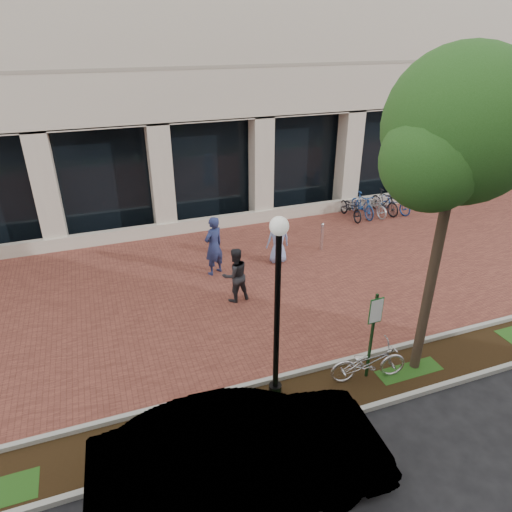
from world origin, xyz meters
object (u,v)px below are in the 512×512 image
object	(u,v)px
pedestrian_left	(214,246)
pedestrian_right	(278,240)
lamppost	(277,304)
sedan_near_curb	(244,459)
street_tree	(461,136)
bike_rack_cluster	(374,204)
locked_bicycle	(369,362)
pedestrian_mid	(235,275)
parking_sign	(373,326)
bollard	(322,236)

from	to	relation	value
pedestrian_left	pedestrian_right	size ratio (longest dim) A/B	1.22
lamppost	sedan_near_curb	distance (m)	2.87
pedestrian_left	lamppost	bearing A→B (deg)	59.74
street_tree	pedestrian_left	distance (m)	8.18
lamppost	bike_rack_cluster	world-z (taller)	lamppost
locked_bicycle	pedestrian_mid	size ratio (longest dim) A/B	1.07
lamppost	bike_rack_cluster	xyz separation A→B (m)	(8.02, 8.52, -1.90)
street_tree	bike_rack_cluster	world-z (taller)	street_tree
lamppost	street_tree	size ratio (longest dim) A/B	0.60
parking_sign	sedan_near_curb	size ratio (longest dim) A/B	0.45
pedestrian_mid	street_tree	bearing A→B (deg)	118.51
pedestrian_left	bollard	size ratio (longest dim) A/B	1.91
pedestrian_mid	bike_rack_cluster	xyz separation A→B (m)	(7.62, 4.47, -0.35)
locked_bicycle	parking_sign	bearing A→B (deg)	-22.04
bollard	pedestrian_right	bearing A→B (deg)	-169.74
locked_bicycle	pedestrian_right	distance (m)	6.13
pedestrian_mid	locked_bicycle	bearing A→B (deg)	104.93
lamppost	bollard	size ratio (longest dim) A/B	4.08
parking_sign	street_tree	world-z (taller)	street_tree
locked_bicycle	street_tree	bearing A→B (deg)	-81.20
locked_bicycle	pedestrian_left	xyz separation A→B (m)	(-1.93, 6.05, 0.52)
locked_bicycle	pedestrian_right	xyz separation A→B (m)	(0.32, 6.11, 0.34)
bollard	sedan_near_curb	distance (m)	10.01
pedestrian_mid	pedestrian_right	bearing A→B (deg)	-146.58
pedestrian_left	bike_rack_cluster	distance (m)	8.23
lamppost	locked_bicycle	bearing A→B (deg)	-5.72
pedestrian_left	sedan_near_curb	world-z (taller)	pedestrian_left
street_tree	pedestrian_mid	bearing A→B (deg)	126.30
lamppost	street_tree	bearing A→B (deg)	-3.55
pedestrian_left	sedan_near_curb	distance (m)	7.97
lamppost	pedestrian_right	xyz separation A→B (m)	(2.50, 5.89, -1.58)
pedestrian_left	pedestrian_mid	xyz separation A→B (m)	(0.15, -1.78, -0.16)
pedestrian_left	sedan_near_curb	xyz separation A→B (m)	(-1.64, -7.80, -0.17)
lamppost	pedestrian_right	distance (m)	6.59
parking_sign	pedestrian_right	size ratio (longest dim) A/B	1.38
bike_rack_cluster	parking_sign	bearing A→B (deg)	-128.16
bollard	sedan_near_curb	world-z (taller)	sedan_near_curb
parking_sign	pedestrian_right	bearing A→B (deg)	85.50
parking_sign	bike_rack_cluster	distance (m)	10.49
pedestrian_left	pedestrian_mid	bearing A→B (deg)	66.89
bollard	locked_bicycle	bearing A→B (deg)	-108.60
lamppost	sedan_near_curb	size ratio (longest dim) A/B	0.84
pedestrian_mid	pedestrian_right	xyz separation A→B (m)	(2.11, 1.84, -0.02)
pedestrian_mid	pedestrian_right	distance (m)	2.80
street_tree	pedestrian_left	world-z (taller)	street_tree
pedestrian_left	bollard	world-z (taller)	pedestrian_left
street_tree	pedestrian_left	bearing A→B (deg)	118.46
pedestrian_right	bike_rack_cluster	size ratio (longest dim) A/B	0.54
pedestrian_left	parking_sign	bearing A→B (deg)	80.34
parking_sign	pedestrian_mid	size ratio (longest dim) A/B	1.34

